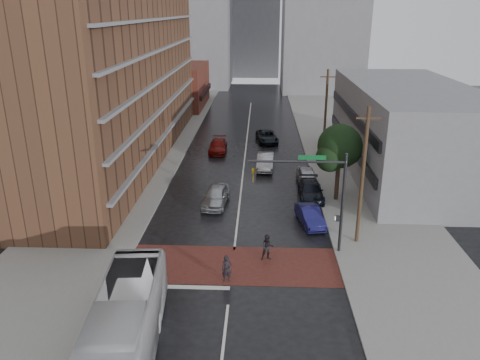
# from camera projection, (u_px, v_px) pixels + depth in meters

# --- Properties ---
(ground) EXTENTS (160.00, 160.00, 0.00)m
(ground) POSITION_uv_depth(u_px,v_px,m) (232.00, 269.00, 30.57)
(ground) COLOR black
(ground) RESTS_ON ground
(crosswalk) EXTENTS (14.00, 5.00, 0.02)m
(crosswalk) POSITION_uv_depth(u_px,v_px,m) (233.00, 265.00, 31.03)
(crosswalk) COLOR maroon
(crosswalk) RESTS_ON ground
(sidewalk_west) EXTENTS (9.00, 90.00, 0.15)m
(sidewalk_west) POSITION_uv_depth(u_px,v_px,m) (146.00, 154.00, 54.46)
(sidewalk_west) COLOR gray
(sidewalk_west) RESTS_ON ground
(sidewalk_east) EXTENTS (9.00, 90.00, 0.15)m
(sidewalk_east) POSITION_uv_depth(u_px,v_px,m) (345.00, 157.00, 53.52)
(sidewalk_east) COLOR gray
(sidewalk_east) RESTS_ON ground
(apartment_block) EXTENTS (10.00, 44.00, 28.00)m
(apartment_block) POSITION_uv_depth(u_px,v_px,m) (111.00, 29.00, 48.83)
(apartment_block) COLOR brown
(apartment_block) RESTS_ON ground
(storefront_west) EXTENTS (8.00, 16.00, 7.00)m
(storefront_west) POSITION_uv_depth(u_px,v_px,m) (181.00, 86.00, 80.51)
(storefront_west) COLOR brown
(storefront_west) RESTS_ON ground
(building_east) EXTENTS (11.00, 26.00, 9.00)m
(building_east) POSITION_uv_depth(u_px,v_px,m) (407.00, 130.00, 47.10)
(building_east) COLOR gray
(building_east) RESTS_ON ground
(distant_tower_west) EXTENTS (18.00, 16.00, 32.00)m
(distant_tower_west) POSITION_uv_depth(u_px,v_px,m) (188.00, 9.00, 98.80)
(distant_tower_west) COLOR gray
(distant_tower_west) RESTS_ON ground
(distant_tower_center) EXTENTS (12.00, 10.00, 24.00)m
(distant_tower_center) POSITION_uv_depth(u_px,v_px,m) (255.00, 26.00, 115.55)
(distant_tower_center) COLOR gray
(distant_tower_center) RESTS_ON ground
(street_tree) EXTENTS (4.20, 4.10, 6.90)m
(street_tree) POSITION_uv_depth(u_px,v_px,m) (340.00, 149.00, 39.88)
(street_tree) COLOR #332319
(street_tree) RESTS_ON ground
(signal_mast) EXTENTS (6.50, 0.30, 7.20)m
(signal_mast) POSITION_uv_depth(u_px,v_px,m) (322.00, 189.00, 31.04)
(signal_mast) COLOR #2D2D33
(signal_mast) RESTS_ON ground
(utility_pole_near) EXTENTS (1.60, 0.26, 10.00)m
(utility_pole_near) POSITION_uv_depth(u_px,v_px,m) (363.00, 176.00, 32.19)
(utility_pole_near) COLOR #473321
(utility_pole_near) RESTS_ON ground
(utility_pole_far) EXTENTS (1.60, 0.26, 10.00)m
(utility_pole_far) POSITION_uv_depth(u_px,v_px,m) (325.00, 115.00, 50.95)
(utility_pole_far) COLOR #473321
(utility_pole_far) RESTS_ON ground
(transit_bus) EXTENTS (3.89, 12.41, 3.40)m
(transit_bus) POSITION_uv_depth(u_px,v_px,m) (122.00, 335.00, 21.73)
(transit_bus) COLOR #BDBDC0
(transit_bus) RESTS_ON ground
(pedestrian_a) EXTENTS (0.73, 0.58, 1.76)m
(pedestrian_a) POSITION_uv_depth(u_px,v_px,m) (227.00, 269.00, 28.87)
(pedestrian_a) COLOR black
(pedestrian_a) RESTS_ON ground
(pedestrian_b) EXTENTS (1.00, 0.83, 1.84)m
(pedestrian_b) POSITION_uv_depth(u_px,v_px,m) (268.00, 248.00, 31.35)
(pedestrian_b) COLOR black
(pedestrian_b) RESTS_ON ground
(car_travel_a) EXTENTS (2.39, 4.96, 1.63)m
(car_travel_a) POSITION_uv_depth(u_px,v_px,m) (216.00, 196.00, 40.23)
(car_travel_a) COLOR #A7ABAF
(car_travel_a) RESTS_ON ground
(car_travel_b) EXTENTS (1.92, 4.95, 1.61)m
(car_travel_b) POSITION_uv_depth(u_px,v_px,m) (265.00, 162.00, 49.40)
(car_travel_b) COLOR #ADAFB5
(car_travel_b) RESTS_ON ground
(car_travel_c) EXTENTS (2.06, 4.99, 1.44)m
(car_travel_c) POSITION_uv_depth(u_px,v_px,m) (218.00, 146.00, 55.26)
(car_travel_c) COLOR maroon
(car_travel_c) RESTS_ON ground
(suv_travel) EXTENTS (3.11, 5.52, 1.46)m
(suv_travel) POSITION_uv_depth(u_px,v_px,m) (267.00, 136.00, 59.41)
(suv_travel) COLOR black
(suv_travel) RESTS_ON ground
(car_parked_near) EXTENTS (2.26, 4.49, 1.41)m
(car_parked_near) POSITION_uv_depth(u_px,v_px,m) (310.00, 216.00, 36.65)
(car_parked_near) COLOR #17164F
(car_parked_near) RESTS_ON ground
(car_parked_mid) EXTENTS (2.13, 5.12, 1.48)m
(car_parked_mid) POSITION_uv_depth(u_px,v_px,m) (311.00, 191.00, 41.63)
(car_parked_mid) COLOR black
(car_parked_mid) RESTS_ON ground
(car_parked_far) EXTENTS (2.09, 4.66, 1.55)m
(car_parked_far) POSITION_uv_depth(u_px,v_px,m) (307.00, 177.00, 45.05)
(car_parked_far) COLOR #B3B4BB
(car_parked_far) RESTS_ON ground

